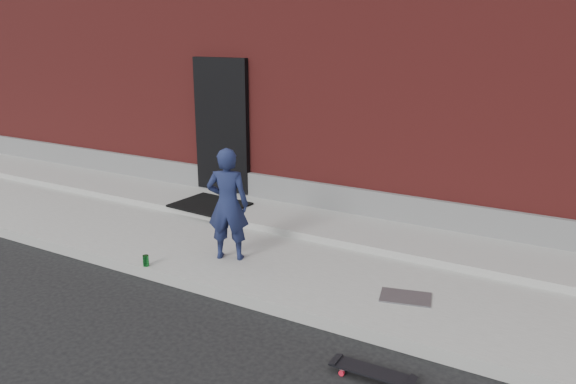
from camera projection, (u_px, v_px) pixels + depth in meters
The scene contains 9 objects.
ground at pixel (257, 311), 6.13m from camera, with size 80.00×80.00×0.00m, color black.
sidewalk at pixel (319, 258), 7.36m from camera, with size 20.00×3.00×0.15m, color gray.
apron at pixel (348, 229), 8.07m from camera, with size 20.00×1.20×0.10m, color gray.
building at pixel (445, 53), 11.25m from camera, with size 20.00×8.10×5.00m.
child at pixel (228, 204), 6.98m from camera, with size 0.52×0.34×1.43m, color #171E42.
skateboard at pixel (372, 372), 4.92m from camera, with size 0.74×0.21×0.08m.
soda_can at pixel (146, 261), 6.91m from camera, with size 0.08×0.08×0.14m, color #177429.
doormat at pixel (210, 205), 8.97m from camera, with size 1.09×0.88×0.03m, color black.
utility_plate at pixel (406, 297), 6.10m from camera, with size 0.54×0.35×0.02m, color #5C5C62.
Camera 1 is at (3.07, -4.61, 2.96)m, focal length 35.00 mm.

